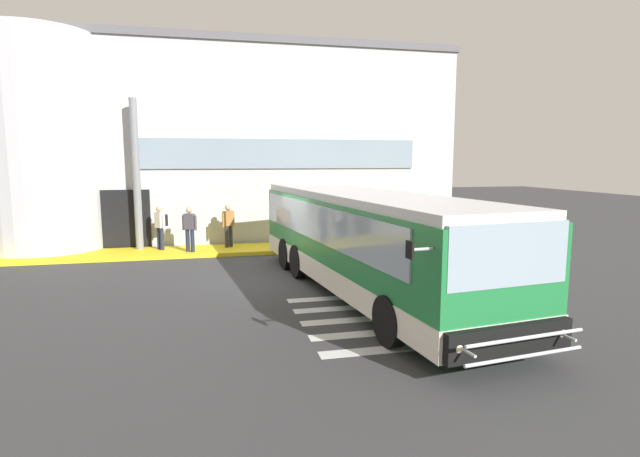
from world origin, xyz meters
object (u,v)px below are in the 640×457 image
passenger_by_doorway (190,227)px  passenger_at_curb_edge (228,224)px  entry_support_column (136,175)px  safety_bollard_yellow (291,243)px  bus_main_foreground (366,244)px  passenger_near_column (161,225)px

passenger_by_doorway → passenger_at_curb_edge: size_ratio=1.00×
entry_support_column → passenger_at_curb_edge: 3.89m
passenger_at_curb_edge → safety_bollard_yellow: size_ratio=1.86×
bus_main_foreground → passenger_at_curb_edge: 7.84m
entry_support_column → safety_bollard_yellow: size_ratio=6.32×
entry_support_column → passenger_near_column: entry_support_column is taller
passenger_by_doorway → passenger_at_curb_edge: bearing=25.7°
entry_support_column → bus_main_foreground: (6.66, -7.49, -1.66)m
passenger_by_doorway → passenger_near_column: bearing=145.6°
bus_main_foreground → passenger_near_column: size_ratio=6.94×
passenger_near_column → safety_bollard_yellow: bearing=-17.2°
passenger_by_doorway → safety_bollard_yellow: 3.79m
passenger_near_column → passenger_at_curb_edge: 2.54m
entry_support_column → passenger_near_column: 2.08m
passenger_at_curb_edge → entry_support_column: bearing=173.5°
passenger_near_column → entry_support_column: bearing=158.2°
entry_support_column → bus_main_foreground: size_ratio=0.49×
entry_support_column → bus_main_foreground: entry_support_column is taller
passenger_at_curb_edge → safety_bollard_yellow: 2.71m
passenger_at_curb_edge → passenger_by_doorway: bearing=-154.3°
safety_bollard_yellow → bus_main_foreground: bearing=-79.3°
passenger_near_column → passenger_by_doorway: size_ratio=1.00×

